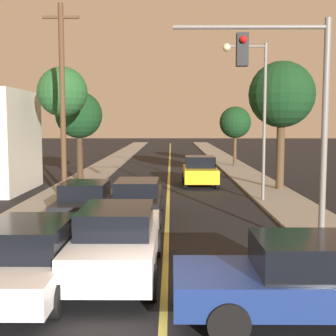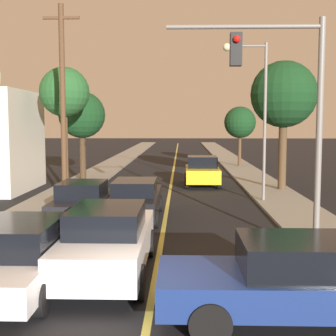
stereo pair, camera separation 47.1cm
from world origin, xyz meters
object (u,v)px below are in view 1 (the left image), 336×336
car_far_oncoming (200,171)px  streetlamp_right (254,100)px  car_outer_lane_front (32,255)px  tree_right_near (282,95)px  car_near_lane_front (118,240)px  utility_pole_left (63,101)px  tree_left_far (79,116)px  tree_right_far (235,123)px  car_near_lane_second (138,199)px  tree_left_near (62,93)px  car_crossing_right (306,278)px  car_outer_lane_second (86,203)px  traffic_signal_mast (292,96)px

car_far_oncoming → streetlamp_right: bearing=110.7°
car_outer_lane_front → tree_right_near: (8.93, 15.04, 4.33)m
car_near_lane_front → utility_pole_left: (-3.52, 9.82, 3.76)m
tree_left_far → utility_pole_left: bearing=-84.0°
car_far_oncoming → tree_right_far: bearing=-107.3°
car_near_lane_second → tree_left_near: bearing=121.6°
car_far_oncoming → car_crossing_right: (0.83, -18.62, -0.04)m
streetlamp_right → tree_right_near: bearing=60.0°
tree_left_far → car_outer_lane_second: bearing=-78.0°
car_outer_lane_second → car_far_oncoming: car_far_oncoming is taller
car_crossing_right → streetlamp_right: 13.68m
streetlamp_right → tree_left_near: (-9.53, 3.37, 0.53)m
traffic_signal_mast → streetlamp_right: bearing=87.1°
car_near_lane_front → car_outer_lane_front: (-1.79, -0.93, -0.10)m
car_far_oncoming → tree_left_far: size_ratio=0.72×
car_far_oncoming → tree_right_near: size_ratio=0.58×
car_crossing_right → tree_left_near: size_ratio=0.74×
car_near_lane_front → car_outer_lane_front: bearing=-152.4°
traffic_signal_mast → streetlamp_right: streetlamp_right is taller
tree_right_near → traffic_signal_mast: bearing=-101.9°
car_outer_lane_second → car_far_oncoming: (4.75, 10.48, 0.05)m
car_near_lane_second → streetlamp_right: 7.50m
car_near_lane_second → traffic_signal_mast: bearing=-43.5°
car_near_lane_second → car_outer_lane_front: car_outer_lane_front is taller
car_far_oncoming → traffic_signal_mast: bearing=96.9°
car_near_lane_front → tree_left_far: 18.39m
traffic_signal_mast → tree_left_near: tree_left_near is taller
tree_right_far → tree_left_near: bearing=-128.7°
car_near_lane_front → tree_right_near: size_ratio=0.75×
car_outer_lane_second → tree_right_near: tree_right_near is taller
traffic_signal_mast → tree_left_near: 14.82m
traffic_signal_mast → tree_left_near: (-9.10, 11.67, 0.81)m
utility_pole_left → tree_left_near: (-0.93, 4.06, 0.60)m
car_outer_lane_second → tree_left_far: bearing=102.0°
tree_right_near → utility_pole_left: bearing=-158.1°
car_near_lane_second → streetlamp_right: size_ratio=0.70×
car_near_lane_second → tree_right_near: tree_right_near is taller
traffic_signal_mast → tree_right_far: bearing=85.7°
traffic_signal_mast → tree_left_far: traffic_signal_mast is taller
car_near_lane_front → tree_left_far: bearing=103.8°
car_outer_lane_second → car_crossing_right: size_ratio=0.89×
car_crossing_right → tree_right_near: (3.35, 16.65, 4.30)m
car_near_lane_second → car_crossing_right: bearing=-67.5°
tree_left_far → car_near_lane_second: bearing=-68.4°
car_near_lane_front → tree_left_near: tree_left_near is taller
car_crossing_right → streetlamp_right: streetlamp_right is taller
car_near_lane_front → car_near_lane_second: size_ratio=1.03×
car_far_oncoming → traffic_signal_mast: traffic_signal_mast is taller
car_near_lane_second → car_crossing_right: car_crossing_right is taller
car_far_oncoming → traffic_signal_mast: size_ratio=0.61×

